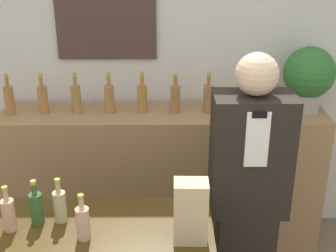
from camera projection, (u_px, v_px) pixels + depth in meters
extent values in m
cube|color=silver|center=(149.00, 51.00, 3.20)|extent=(5.20, 0.06, 2.70)
cube|color=#442F2A|center=(106.00, 21.00, 3.07)|extent=(0.66, 0.02, 0.51)
cube|color=#9E754C|center=(164.00, 178.00, 3.30)|extent=(2.16, 0.41, 1.00)
cube|color=#3D2B0E|center=(70.00, 242.00, 1.99)|extent=(1.23, 0.65, 0.04)
cube|color=black|center=(251.00, 155.00, 2.39)|extent=(0.40, 0.24, 0.65)
cube|color=white|center=(257.00, 140.00, 2.22)|extent=(0.11, 0.01, 0.28)
cube|color=black|center=(259.00, 115.00, 2.16)|extent=(0.07, 0.01, 0.03)
sphere|color=#DBB293|center=(257.00, 74.00, 2.22)|extent=(0.21, 0.21, 0.21)
cylinder|color=#9E998E|center=(306.00, 102.00, 3.11)|extent=(0.18, 0.18, 0.12)
sphere|color=#2D6B2D|center=(309.00, 72.00, 3.03)|extent=(0.34, 0.34, 0.34)
cube|color=tan|center=(191.00, 212.00, 1.92)|extent=(0.14, 0.10, 0.28)
cylinder|color=tan|center=(9.00, 215.00, 2.01)|extent=(0.06, 0.06, 0.15)
cylinder|color=tan|center=(6.00, 196.00, 1.98)|extent=(0.02, 0.02, 0.05)
cylinder|color=#B29933|center=(5.00, 189.00, 1.96)|extent=(0.03, 0.03, 0.02)
cylinder|color=#32572C|center=(37.00, 209.00, 2.06)|extent=(0.06, 0.06, 0.15)
cylinder|color=#32572C|center=(34.00, 189.00, 2.02)|extent=(0.02, 0.02, 0.05)
cylinder|color=#B29933|center=(33.00, 182.00, 2.01)|extent=(0.03, 0.03, 0.02)
cylinder|color=tan|center=(60.00, 207.00, 2.07)|extent=(0.06, 0.06, 0.15)
cylinder|color=tan|center=(58.00, 188.00, 2.03)|extent=(0.02, 0.02, 0.05)
cylinder|color=#B29933|center=(57.00, 181.00, 2.02)|extent=(0.03, 0.03, 0.02)
cylinder|color=tan|center=(83.00, 224.00, 1.96)|extent=(0.06, 0.06, 0.15)
cylinder|color=tan|center=(81.00, 204.00, 1.92)|extent=(0.02, 0.02, 0.05)
cylinder|color=#B29933|center=(81.00, 196.00, 1.90)|extent=(0.03, 0.03, 0.02)
cylinder|color=#9E6636|center=(9.00, 101.00, 3.04)|extent=(0.06, 0.06, 0.19)
cylinder|color=#9E6636|center=(7.00, 82.00, 2.99)|extent=(0.02, 0.02, 0.07)
cylinder|color=#B29933|center=(6.00, 76.00, 2.97)|extent=(0.03, 0.03, 0.02)
cylinder|color=#A36A39|center=(43.00, 100.00, 3.05)|extent=(0.06, 0.06, 0.19)
cylinder|color=#A36A39|center=(41.00, 82.00, 3.00)|extent=(0.02, 0.02, 0.07)
cylinder|color=#B29933|center=(40.00, 75.00, 2.99)|extent=(0.03, 0.03, 0.02)
cylinder|color=olive|center=(76.00, 100.00, 3.06)|extent=(0.06, 0.06, 0.19)
cylinder|color=olive|center=(75.00, 81.00, 3.01)|extent=(0.02, 0.02, 0.07)
cylinder|color=#B29933|center=(74.00, 75.00, 2.99)|extent=(0.03, 0.03, 0.02)
cylinder|color=#A56C3E|center=(109.00, 99.00, 3.07)|extent=(0.06, 0.06, 0.19)
cylinder|color=#A56C3E|center=(108.00, 81.00, 3.02)|extent=(0.02, 0.02, 0.07)
cylinder|color=#B29933|center=(108.00, 74.00, 3.00)|extent=(0.03, 0.03, 0.02)
cylinder|color=#A56F32|center=(142.00, 99.00, 3.07)|extent=(0.06, 0.06, 0.19)
cylinder|color=#A56F32|center=(142.00, 80.00, 3.02)|extent=(0.02, 0.02, 0.07)
cylinder|color=#B29933|center=(142.00, 74.00, 3.01)|extent=(0.03, 0.03, 0.02)
cylinder|color=#9A6736|center=(175.00, 100.00, 3.06)|extent=(0.06, 0.06, 0.19)
cylinder|color=#9A6736|center=(175.00, 81.00, 3.01)|extent=(0.02, 0.02, 0.07)
cylinder|color=#B29933|center=(175.00, 75.00, 2.99)|extent=(0.03, 0.03, 0.02)
cylinder|color=#96673E|center=(208.00, 99.00, 3.07)|extent=(0.06, 0.06, 0.19)
cylinder|color=#96673E|center=(209.00, 81.00, 3.02)|extent=(0.02, 0.02, 0.07)
cylinder|color=#B29933|center=(209.00, 74.00, 3.01)|extent=(0.03, 0.03, 0.02)
cylinder|color=#A46A31|center=(241.00, 100.00, 3.06)|extent=(0.06, 0.06, 0.19)
cylinder|color=#A46A31|center=(243.00, 81.00, 3.01)|extent=(0.02, 0.02, 0.07)
cylinder|color=#B29933|center=(243.00, 75.00, 2.99)|extent=(0.03, 0.03, 0.02)
cylinder|color=olive|center=(274.00, 100.00, 3.06)|extent=(0.06, 0.06, 0.19)
cylinder|color=olive|center=(276.00, 81.00, 3.01)|extent=(0.02, 0.02, 0.07)
cylinder|color=#B29933|center=(277.00, 75.00, 2.99)|extent=(0.03, 0.03, 0.02)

